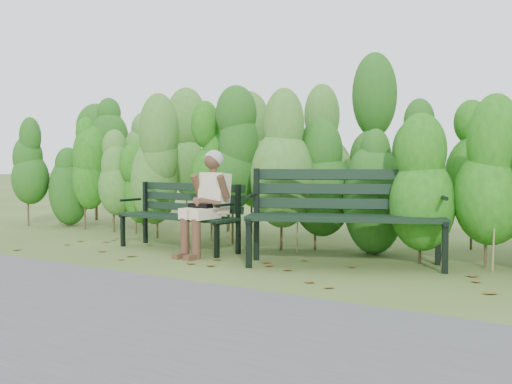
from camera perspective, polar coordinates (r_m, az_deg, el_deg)
The scene contains 7 objects.
ground at distance 6.25m, azimuth -1.75°, elevation -7.03°, with size 80.00×80.00×0.00m, color #3E5521.
footpath at distance 4.64m, azimuth -17.57°, elevation -10.64°, with size 60.00×2.50×0.01m, color #474749.
hedge_band at distance 7.76m, azimuth 6.05°, elevation 4.24°, with size 11.04×1.67×2.42m.
leaf_litter at distance 6.57m, azimuth -6.54°, elevation -6.52°, with size 5.66×2.21×0.01m.
bench_left at distance 7.40m, azimuth -6.99°, elevation -1.74°, with size 1.65×0.63×0.81m.
bench_right at distance 6.31m, azimuth 8.49°, elevation -1.54°, with size 2.10×1.39×1.01m.
seated_woman at distance 6.90m, azimuth -4.66°, elevation -0.40°, with size 0.49×0.72×1.21m.
Camera 1 is at (3.48, -5.07, 1.09)m, focal length 42.00 mm.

